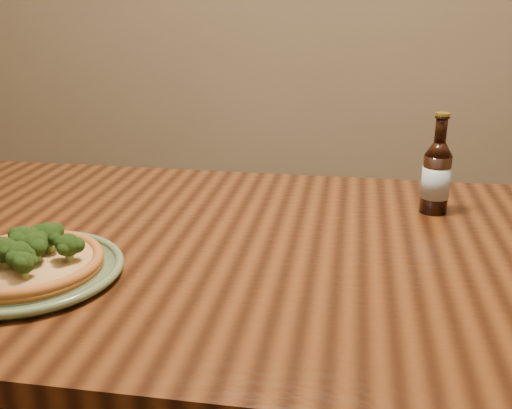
% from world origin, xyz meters
% --- Properties ---
extents(table, '(1.60, 0.90, 0.75)m').
position_xyz_m(table, '(0.00, 0.10, 0.66)').
color(table, '#4D2610').
rests_on(table, ground).
extents(plate, '(0.31, 0.31, 0.02)m').
position_xyz_m(plate, '(-0.22, -0.09, 0.76)').
color(plate, '#5A6D4B').
rests_on(plate, table).
extents(pizza, '(0.24, 0.24, 0.07)m').
position_xyz_m(pizza, '(-0.22, -0.09, 0.78)').
color(pizza, '#AC5F27').
rests_on(pizza, plate).
extents(beer_bottle, '(0.06, 0.06, 0.21)m').
position_xyz_m(beer_bottle, '(0.46, 0.33, 0.83)').
color(beer_bottle, black).
rests_on(beer_bottle, table).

